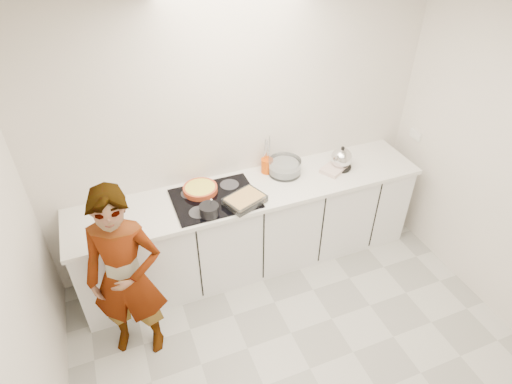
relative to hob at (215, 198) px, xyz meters
name	(u,v)px	position (x,y,z in m)	size (l,w,h in m)	color
floor	(310,369)	(0.35, -1.26, -0.92)	(3.60, 3.20, 0.00)	beige
ceiling	(355,38)	(0.35, -1.26, 1.68)	(3.60, 3.20, 0.00)	white
wall_back	(239,134)	(0.35, 0.34, 0.38)	(3.60, 0.00, 2.60)	white
wall_left	(5,347)	(-1.45, -1.26, 0.38)	(0.00, 3.20, 2.60)	white
base_cabinets	(252,229)	(0.35, 0.02, -0.48)	(3.20, 0.58, 0.87)	white
countertop	(252,191)	(0.35, 0.02, -0.03)	(3.24, 0.64, 0.04)	white
hob	(215,198)	(0.00, 0.00, 0.00)	(0.72, 0.54, 0.01)	black
tart_dish	(200,189)	(-0.09, 0.14, 0.03)	(0.37, 0.37, 0.05)	#BB4423
saucepan	(209,210)	(-0.11, -0.20, 0.05)	(0.18, 0.18, 0.15)	black
baking_dish	(245,200)	(0.22, -0.16, 0.04)	(0.39, 0.34, 0.06)	silver
mixing_bowl	(285,167)	(0.73, 0.14, 0.06)	(0.35, 0.35, 0.14)	silver
tea_towel	(334,169)	(1.18, 0.01, 0.01)	(0.24, 0.18, 0.04)	white
kettle	(341,159)	(1.27, 0.03, 0.09)	(0.27, 0.27, 0.24)	black
utensil_crock	(267,166)	(0.58, 0.23, 0.06)	(0.11, 0.11, 0.14)	#E04B03
cook	(126,278)	(-0.85, -0.52, -0.13)	(0.58, 0.38, 1.58)	white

